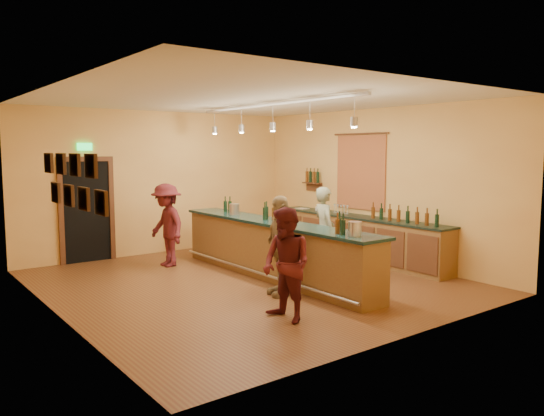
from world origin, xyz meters
TOP-DOWN VIEW (x-y plane):
  - floor at (0.00, 0.00)m, footprint 7.00×7.00m
  - ceiling at (0.00, 0.00)m, footprint 6.50×7.00m
  - wall_back at (0.00, 3.50)m, footprint 6.50×0.02m
  - wall_front at (0.00, -3.50)m, footprint 6.50×0.02m
  - wall_left at (-3.25, 0.00)m, footprint 0.02×7.00m
  - wall_right at (3.25, 0.00)m, footprint 0.02×7.00m
  - doorway at (-1.70, 3.47)m, footprint 1.15×0.09m
  - tapestry at (3.23, 0.40)m, footprint 0.03×1.40m
  - bottle_shelf at (3.17, 1.90)m, footprint 0.17×0.55m
  - picture_grid at (-3.21, -0.75)m, footprint 0.06×2.20m
  - back_counter at (2.97, 0.18)m, footprint 0.60×4.55m
  - tasting_bar at (0.53, -0.00)m, footprint 0.73×5.10m
  - pendant_track at (0.54, -0.00)m, footprint 0.11×4.60m
  - bartender at (1.60, -0.23)m, footprint 0.55×0.69m
  - customer_a at (-0.82, -2.09)m, footprint 0.62×0.78m
  - customer_b at (-0.08, -1.01)m, footprint 0.64×1.02m
  - customer_c at (-0.57, 2.07)m, footprint 0.65×1.09m
  - bar_stool at (1.71, 0.89)m, footprint 0.37×0.37m

SIDE VIEW (x-z plane):
  - floor at x=0.00m, z-range 0.00..0.00m
  - back_counter at x=2.97m, z-range -0.15..1.12m
  - tasting_bar at x=0.53m, z-range -0.08..1.30m
  - bar_stool at x=1.71m, z-range 0.24..0.99m
  - customer_a at x=-0.82m, z-range 0.00..1.56m
  - customer_b at x=-0.08m, z-range 0.00..1.62m
  - bartender at x=1.60m, z-range 0.00..1.64m
  - customer_c at x=-0.57m, z-range 0.00..1.67m
  - doorway at x=-1.70m, z-range -0.11..2.36m
  - wall_back at x=0.00m, z-range 0.00..3.20m
  - wall_front at x=0.00m, z-range 0.00..3.20m
  - wall_left at x=-3.25m, z-range 0.00..3.20m
  - wall_right at x=3.25m, z-range 0.00..3.20m
  - bottle_shelf at x=3.17m, z-range 1.39..1.94m
  - tapestry at x=3.23m, z-range 1.05..2.65m
  - picture_grid at x=-3.21m, z-range 1.60..2.30m
  - pendant_track at x=0.54m, z-range 2.73..3.24m
  - ceiling at x=0.00m, z-range 3.19..3.21m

